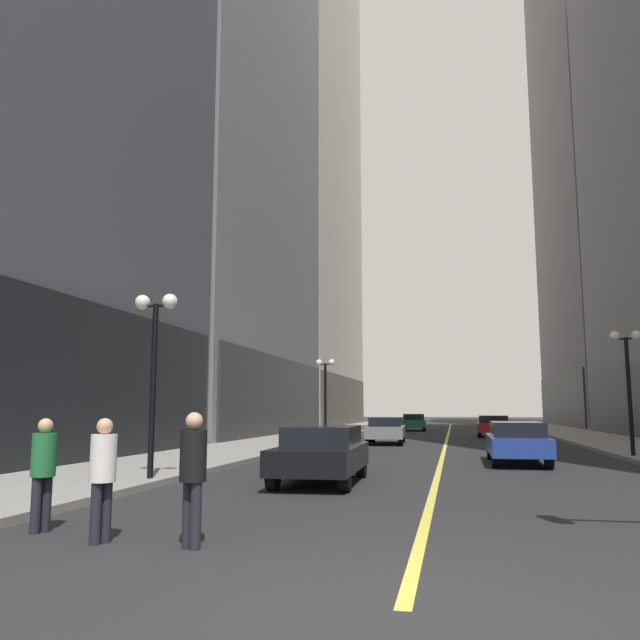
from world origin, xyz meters
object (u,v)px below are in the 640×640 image
at_px(car_grey, 386,429).
at_px(pedestrian_in_green_parka, 43,466).
at_px(car_green, 414,421).
at_px(pedestrian_in_black_coat, 193,468).
at_px(car_red, 493,425).
at_px(street_lamp_right_mid, 627,364).
at_px(car_blue, 517,441).
at_px(pedestrian_in_white_shirt, 103,470).
at_px(street_lamp_left_near, 155,343).
at_px(street_lamp_left_far, 325,381).
at_px(car_black, 322,452).

xyz_separation_m(car_grey, pedestrian_in_green_parka, (-2.38, -24.11, 0.20)).
relative_size(car_green, pedestrian_in_black_coat, 2.65).
bearing_deg(car_green, pedestrian_in_black_coat, -90.03).
bearing_deg(car_grey, car_red, 58.98).
bearing_deg(street_lamp_right_mid, car_grey, 137.72).
height_order(car_green, pedestrian_in_black_coat, pedestrian_in_black_coat).
height_order(car_grey, car_red, same).
relative_size(car_blue, car_grey, 1.05).
relative_size(pedestrian_in_black_coat, pedestrian_in_green_parka, 1.06).
xyz_separation_m(car_blue, pedestrian_in_black_coat, (-5.16, -13.76, 0.26)).
height_order(pedestrian_in_white_shirt, pedestrian_in_black_coat, pedestrian_in_black_coat).
bearing_deg(car_green, street_lamp_left_near, -95.38).
relative_size(car_grey, street_lamp_left_far, 1.02).
xyz_separation_m(car_grey, car_green, (0.15, 20.27, 0.00)).
bearing_deg(street_lamp_left_far, street_lamp_right_mid, -39.57).
distance_m(car_blue, street_lamp_left_near, 11.88).
xyz_separation_m(car_black, street_lamp_left_far, (-3.79, 19.48, 2.54)).
distance_m(car_blue, pedestrian_in_white_shirt, 15.15).
relative_size(car_blue, car_red, 0.98).
bearing_deg(car_black, street_lamp_left_near, -163.42).
bearing_deg(street_lamp_left_far, car_green, 78.63).
relative_size(car_red, street_lamp_right_mid, 1.09).
height_order(street_lamp_left_far, street_lamp_right_mid, same).
height_order(car_green, street_lamp_left_far, street_lamp_left_far).
bearing_deg(street_lamp_left_near, car_red, 71.76).
height_order(pedestrian_in_white_shirt, street_lamp_left_near, street_lamp_left_near).
bearing_deg(pedestrian_in_white_shirt, street_lamp_left_near, 110.98).
relative_size(pedestrian_in_white_shirt, street_lamp_left_near, 0.36).
bearing_deg(car_blue, street_lamp_left_near, -139.20).
bearing_deg(street_lamp_left_near, car_green, 84.62).
height_order(car_blue, car_red, same).
distance_m(car_red, pedestrian_in_black_coat, 34.62).
distance_m(car_blue, pedestrian_in_green_parka, 15.27).
xyz_separation_m(car_blue, pedestrian_in_white_shirt, (-6.44, -13.71, 0.21)).
bearing_deg(street_lamp_left_near, pedestrian_in_green_parka, -78.66).
distance_m(car_red, street_lamp_left_near, 29.58).
xyz_separation_m(car_grey, car_red, (5.72, 9.51, 0.00)).
bearing_deg(pedestrian_in_white_shirt, car_grey, 87.31).
bearing_deg(car_black, car_blue, 52.25).
relative_size(car_green, street_lamp_right_mid, 1.01).
bearing_deg(car_red, pedestrian_in_green_parka, -103.54).
height_order(car_blue, street_lamp_left_near, street_lamp_left_near).
relative_size(car_green, street_lamp_left_near, 1.01).
distance_m(car_green, street_lamp_left_near, 39.01).
relative_size(car_red, car_green, 1.08).
bearing_deg(street_lamp_left_far, pedestrian_in_black_coat, -82.29).
distance_m(pedestrian_in_black_coat, street_lamp_left_near, 7.51).
height_order(car_red, street_lamp_left_near, street_lamp_left_near).
height_order(pedestrian_in_white_shirt, street_lamp_right_mid, street_lamp_right_mid).
distance_m(car_grey, street_lamp_left_far, 4.82).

